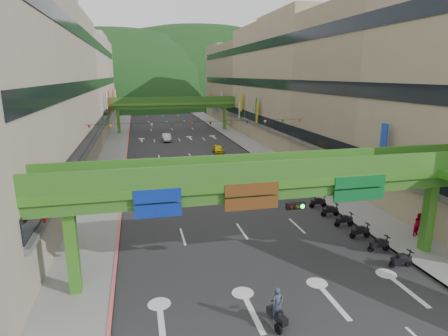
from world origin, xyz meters
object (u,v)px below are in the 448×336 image
object	(u,v)px
overpass_near	(291,191)
pedestrian_red	(419,227)
car_yellow	(218,149)
car_silver	(166,137)
scooter_rider_mid	(203,177)
scooter_rider_near	(277,309)

from	to	relation	value
overpass_near	pedestrian_red	distance (m)	12.35
overpass_near	car_yellow	distance (m)	36.07
car_silver	pedestrian_red	size ratio (longest dim) A/B	2.43
scooter_rider_mid	car_yellow	distance (m)	17.63
scooter_rider_mid	pedestrian_red	distance (m)	20.76
car_silver	car_yellow	world-z (taller)	car_silver
pedestrian_red	overpass_near	bearing A→B (deg)	171.64
scooter_rider_near	car_yellow	bearing A→B (deg)	81.72
scooter_rider_near	scooter_rider_mid	bearing A→B (deg)	88.62
car_silver	pedestrian_red	distance (m)	47.48
pedestrian_red	scooter_rider_near	bearing A→B (deg)	-174.18
scooter_rider_near	car_silver	size ratio (longest dim) A/B	0.47
overpass_near	scooter_rider_mid	size ratio (longest dim) A/B	13.05
car_silver	pedestrian_red	world-z (taller)	pedestrian_red
overpass_near	car_silver	distance (m)	48.13
scooter_rider_near	car_silver	distance (m)	52.19
car_silver	car_yellow	size ratio (longest dim) A/B	1.15
scooter_rider_near	car_silver	world-z (taller)	scooter_rider_near
overpass_near	scooter_rider_near	xyz separation A→B (m)	(-2.31, -4.38, -4.28)
car_yellow	overpass_near	bearing A→B (deg)	-94.04
car_yellow	pedestrian_red	world-z (taller)	pedestrian_red
overpass_near	pedestrian_red	world-z (taller)	overpass_near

